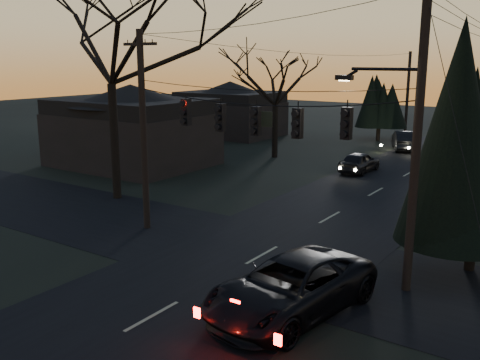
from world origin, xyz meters
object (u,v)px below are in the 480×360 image
Objects in this scene: utility_pole_right at (406,290)px; utility_pole_far_l at (405,135)px; sedan_oncoming_b at (405,141)px; sedan_oncoming_a at (359,162)px; suv_near at (291,287)px; utility_pole_left at (147,228)px; bare_tree_left at (109,35)px.

utility_pole_right is 37.79m from utility_pole_far_l.
utility_pole_right reaches higher than sedan_oncoming_b.
sedan_oncoming_a is 0.83× the size of sedan_oncoming_b.
utility_pole_right is 4.29m from suv_near.
sedan_oncoming_a is 10.43m from sedan_oncoming_b.
sedan_oncoming_b is (-6.40, 30.52, -0.03)m from suv_near.
utility_pole_left is 1.45× the size of suv_near.
sedan_oncoming_b is at bearing 72.05° from bare_tree_left.
utility_pole_far_l is at bearing 107.72° from utility_pole_right.
bare_tree_left reaches higher than utility_pole_right.
sedan_oncoming_a is at bearing -80.81° from utility_pole_far_l.
utility_pole_right is 2.53× the size of sedan_oncoming_a.
bare_tree_left is (-5.01, 2.90, 8.48)m from utility_pole_left.
sedan_oncoming_b is at bearing 107.87° from utility_pole_right.
suv_near is at bearing 107.86° from sedan_oncoming_a.
suv_near is 1.48× the size of sedan_oncoming_a.
utility_pole_left is 2.15× the size of sedan_oncoming_a.
bare_tree_left is at bearing 170.03° from utility_pole_right.
bare_tree_left is 2.55× the size of sedan_oncoming_b.
sedan_oncoming_a is at bearing 115.91° from suv_near.
bare_tree_left reaches higher than sedan_oncoming_a.
sedan_oncoming_a is at bearing 59.19° from bare_tree_left.
utility_pole_right is at bearing 117.86° from sedan_oncoming_a.
utility_pole_far_l is (0.00, 36.00, 0.00)m from utility_pole_left.
utility_pole_left is 1.79× the size of sedan_oncoming_b.
suv_near is 1.23× the size of sedan_oncoming_b.
utility_pole_left is 16.88m from sedan_oncoming_a.
suv_near is at bearing -76.90° from utility_pole_far_l.
suv_near is at bearing -123.07° from utility_pole_right.
suv_near reaches higher than sedan_oncoming_b.
utility_pole_far_l is at bearing -79.71° from sedan_oncoming_a.
utility_pole_right is at bearing -9.97° from bare_tree_left.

